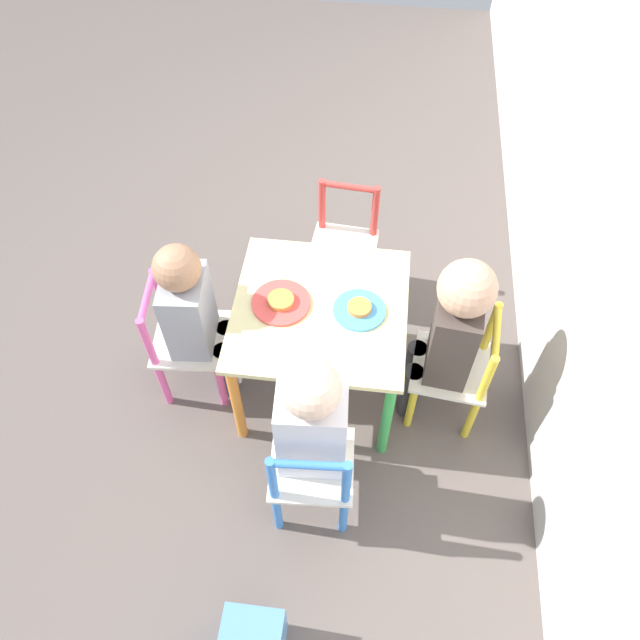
% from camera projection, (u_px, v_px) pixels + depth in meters
% --- Properties ---
extents(ground_plane, '(6.00, 6.00, 0.00)m').
position_uv_depth(ground_plane, '(320.00, 381.00, 2.43)').
color(ground_plane, '#5B514C').
extents(kids_table, '(0.58, 0.58, 0.47)m').
position_uv_depth(kids_table, '(320.00, 320.00, 2.11)').
color(kids_table, beige).
rests_on(kids_table, ground_plane).
extents(chair_pink, '(0.28, 0.28, 0.51)m').
position_uv_depth(chair_pink, '(185.00, 341.00, 2.24)').
color(chair_pink, silver).
rests_on(chair_pink, ground_plane).
extents(chair_yellow, '(0.29, 0.29, 0.51)m').
position_uv_depth(chair_yellow, '(456.00, 370.00, 2.17)').
color(chair_yellow, silver).
rests_on(chair_yellow, ground_plane).
extents(chair_blue, '(0.28, 0.28, 0.51)m').
position_uv_depth(chair_blue, '(312.00, 473.00, 1.94)').
color(chair_blue, silver).
rests_on(chair_blue, ground_plane).
extents(chair_red, '(0.28, 0.28, 0.51)m').
position_uv_depth(chair_red, '(344.00, 248.00, 2.52)').
color(chair_red, silver).
rests_on(chair_red, ground_plane).
extents(child_front, '(0.21, 0.22, 0.72)m').
position_uv_depth(child_front, '(194.00, 311.00, 2.10)').
color(child_front, '#4C608E').
rests_on(child_front, ground_plane).
extents(child_back, '(0.21, 0.23, 0.77)m').
position_uv_depth(child_back, '(450.00, 330.00, 2.00)').
color(child_back, '#38383D').
rests_on(child_back, ground_plane).
extents(child_right, '(0.22, 0.21, 0.77)m').
position_uv_depth(child_right, '(312.00, 425.00, 1.81)').
color(child_right, '#7A6B5B').
rests_on(child_right, ground_plane).
extents(plate_front, '(0.20, 0.20, 0.03)m').
position_uv_depth(plate_front, '(281.00, 302.00, 2.06)').
color(plate_front, '#E54C47').
rests_on(plate_front, kids_table).
extents(plate_back, '(0.17, 0.17, 0.03)m').
position_uv_depth(plate_back, '(359.00, 309.00, 2.04)').
color(plate_back, '#4C9EE0').
rests_on(plate_back, kids_table).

